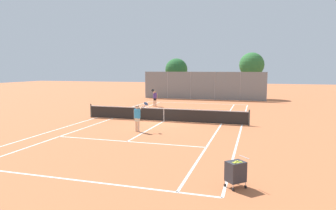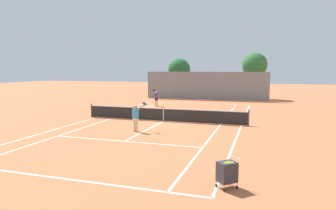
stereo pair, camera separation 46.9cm
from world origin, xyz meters
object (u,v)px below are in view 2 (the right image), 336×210
loose_tennis_ball_4 (139,120)px  tennis_net (163,114)px  loose_tennis_ball_3 (177,108)px  tree_behind_left (180,70)px  loose_tennis_ball_1 (154,103)px  tree_behind_right (255,65)px  loose_tennis_ball_2 (187,104)px  player_near_side (136,116)px  ball_cart (227,172)px  loose_tennis_ball_0 (154,113)px  player_far_left (156,97)px

loose_tennis_ball_4 → tennis_net: bearing=10.5°
loose_tennis_ball_3 → tree_behind_left: tree_behind_left is taller
loose_tennis_ball_1 → tree_behind_right: (10.37, 8.64, 4.18)m
loose_tennis_ball_2 → tree_behind_right: size_ratio=0.01×
player_near_side → loose_tennis_ball_4: bearing=109.9°
ball_cart → loose_tennis_ball_2: 22.53m
loose_tennis_ball_2 → tree_behind_right: (6.57, 8.68, 4.18)m
loose_tennis_ball_0 → loose_tennis_ball_2: size_ratio=1.00×
ball_cart → loose_tennis_ball_3: ball_cart is taller
player_far_left → tree_behind_right: size_ratio=0.30×
loose_tennis_ball_1 → loose_tennis_ball_2: same height
tennis_net → player_far_left: player_far_left is taller
player_far_left → tree_behind_right: tree_behind_right is taller
tree_behind_left → loose_tennis_ball_0: bearing=-81.8°
ball_cart → loose_tennis_ball_2: (-6.71, 21.50, -0.50)m
loose_tennis_ball_2 → loose_tennis_ball_4: (-0.85, -10.81, 0.00)m
ball_cart → tree_behind_right: tree_behind_right is taller
ball_cart → tree_behind_right: size_ratio=0.17×
loose_tennis_ball_2 → tree_behind_left: bearing=109.9°
tennis_net → player_far_left: 8.64m
loose_tennis_ball_0 → tree_behind_right: bearing=64.3°
player_far_left → ball_cart: bearing=-64.0°
loose_tennis_ball_0 → ball_cart: bearing=-61.6°
player_far_left → loose_tennis_ball_4: bearing=-78.5°
player_far_left → loose_tennis_ball_0: 4.90m
loose_tennis_ball_0 → tree_behind_right: tree_behind_right is taller
loose_tennis_ball_0 → loose_tennis_ball_1: size_ratio=1.00×
tennis_net → tree_behind_left: (-4.34, 19.98, 3.08)m
loose_tennis_ball_4 → tree_behind_right: size_ratio=0.01×
loose_tennis_ball_4 → tree_behind_right: (7.42, 19.49, 4.18)m
player_far_left → loose_tennis_ball_4: (1.67, -8.25, -0.89)m
loose_tennis_ball_0 → loose_tennis_ball_4: same height
tennis_net → loose_tennis_ball_1: tennis_net is taller
loose_tennis_ball_2 → player_near_side: bearing=-88.2°
tree_behind_right → loose_tennis_ball_2: bearing=-127.1°
player_far_left → tree_behind_left: tree_behind_left is taller
ball_cart → loose_tennis_ball_4: bearing=125.3°
ball_cart → loose_tennis_ball_3: bearing=110.6°
player_far_left → tree_behind_right: 14.83m
player_far_left → tree_behind_left: 12.39m
player_far_left → tree_behind_left: size_ratio=0.34×
tree_behind_left → loose_tennis_ball_2: bearing=-70.1°
loose_tennis_ball_1 → tree_behind_left: 10.11m
loose_tennis_ball_1 → loose_tennis_ball_3: (3.79, -3.67, 0.00)m
ball_cart → loose_tennis_ball_0: ball_cart is taller
tennis_net → loose_tennis_ball_1: bearing=114.0°
loose_tennis_ball_4 → loose_tennis_ball_2: bearing=85.5°
loose_tennis_ball_0 → tree_behind_right: 18.06m
ball_cart → tree_behind_left: bearing=108.1°
player_far_left → loose_tennis_ball_0: (1.48, -4.59, -0.89)m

